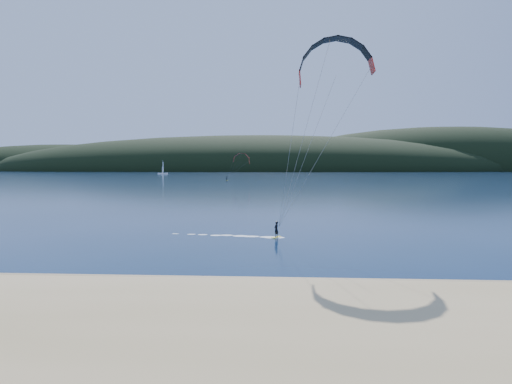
% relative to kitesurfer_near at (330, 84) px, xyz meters
% --- Properties ---
extents(ground, '(1800.00, 1800.00, 0.00)m').
position_rel_kitesurfer_near_xyz_m(ground, '(-7.41, -19.14, -13.81)').
color(ground, '#071D3A').
rests_on(ground, ground).
extents(wet_sand, '(220.00, 2.50, 0.10)m').
position_rel_kitesurfer_near_xyz_m(wet_sand, '(-7.41, -14.64, -13.76)').
color(wet_sand, '#8C7651').
rests_on(wet_sand, ground).
extents(headland, '(1200.00, 310.00, 140.00)m').
position_rel_kitesurfer_near_xyz_m(headland, '(-6.78, 726.15, -13.81)').
color(headland, black).
rests_on(headland, ground).
extents(kitesurfer_near, '(19.27, 6.47, 16.81)m').
position_rel_kitesurfer_near_xyz_m(kitesurfer_near, '(0.00, 0.00, 0.00)').
color(kitesurfer_near, yellow).
rests_on(kitesurfer_near, ground).
extents(kitesurfer_far, '(12.42, 7.34, 12.21)m').
position_rel_kitesurfer_near_xyz_m(kitesurfer_far, '(-25.78, 188.06, -4.65)').
color(kitesurfer_far, yellow).
rests_on(kitesurfer_far, ground).
extents(sailboat, '(9.03, 5.86, 12.93)m').
position_rel_kitesurfer_near_xyz_m(sailboat, '(-116.30, 387.39, -12.85)').
color(sailboat, white).
rests_on(sailboat, ground).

